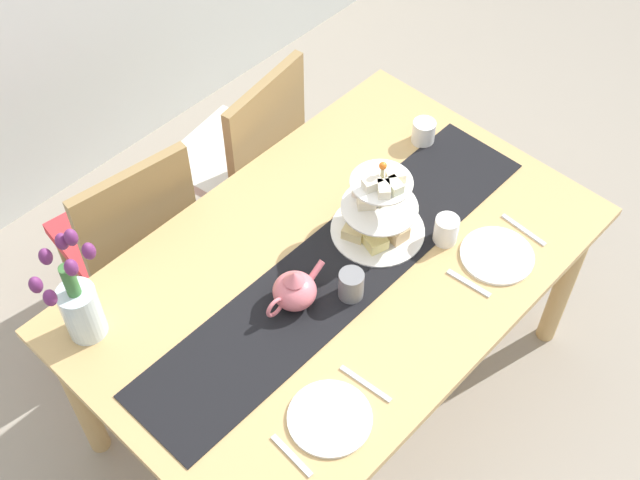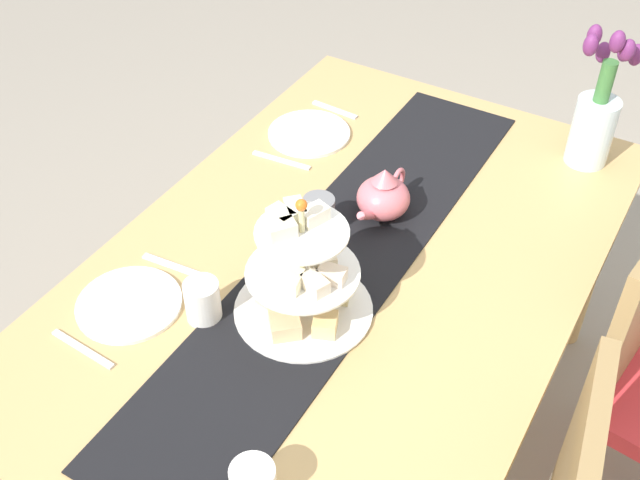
# 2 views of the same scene
# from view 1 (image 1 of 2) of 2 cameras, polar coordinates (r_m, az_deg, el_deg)

# --- Properties ---
(ground_plane) EXTENTS (8.00, 8.00, 0.00)m
(ground_plane) POSITION_cam_1_polar(r_m,az_deg,el_deg) (3.16, 0.93, -10.02)
(ground_plane) COLOR gray
(dining_table) EXTENTS (1.62, 1.04, 0.74)m
(dining_table) POSITION_cam_1_polar(r_m,az_deg,el_deg) (2.62, 1.11, -3.09)
(dining_table) COLOR tan
(dining_table) RESTS_ON ground_plane
(chair_left) EXTENTS (0.47, 0.47, 0.91)m
(chair_left) POSITION_cam_1_polar(r_m,az_deg,el_deg) (3.00, -12.93, 0.33)
(chair_left) COLOR olive
(chair_left) RESTS_ON ground_plane
(chair_right) EXTENTS (0.48, 0.48, 0.91)m
(chair_right) POSITION_cam_1_polar(r_m,az_deg,el_deg) (3.22, -5.19, 5.90)
(chair_right) COLOR olive
(chair_right) RESTS_ON ground_plane
(table_runner) EXTENTS (1.50, 0.31, 0.00)m
(table_runner) POSITION_cam_1_polar(r_m,az_deg,el_deg) (2.54, 1.39, -1.98)
(table_runner) COLOR black
(table_runner) RESTS_ON dining_table
(tiered_cake_stand) EXTENTS (0.30, 0.30, 0.30)m
(tiered_cake_stand) POSITION_cam_1_polar(r_m,az_deg,el_deg) (2.57, 4.09, 1.90)
(tiered_cake_stand) COLOR beige
(tiered_cake_stand) RESTS_ON table_runner
(teapot) EXTENTS (0.24, 0.13, 0.14)m
(teapot) POSITION_cam_1_polar(r_m,az_deg,el_deg) (2.42, -1.77, -3.46)
(teapot) COLOR #D66B75
(teapot) RESTS_ON table_runner
(tulip_vase) EXTENTS (0.18, 0.14, 0.40)m
(tulip_vase) POSITION_cam_1_polar(r_m,az_deg,el_deg) (2.39, -16.30, -4.12)
(tulip_vase) COLOR silver
(tulip_vase) RESTS_ON dining_table
(cream_jug) EXTENTS (0.08, 0.08, 0.08)m
(cream_jug) POSITION_cam_1_polar(r_m,az_deg,el_deg) (2.91, 7.14, 7.39)
(cream_jug) COLOR white
(cream_jug) RESTS_ON dining_table
(dinner_plate_left) EXTENTS (0.23, 0.23, 0.01)m
(dinner_plate_left) POSITION_cam_1_polar(r_m,az_deg,el_deg) (2.26, 0.68, -12.15)
(dinner_plate_left) COLOR white
(dinner_plate_left) RESTS_ON dining_table
(fork_left) EXTENTS (0.03, 0.15, 0.01)m
(fork_left) POSITION_cam_1_polar(r_m,az_deg,el_deg) (2.22, -1.96, -14.59)
(fork_left) COLOR silver
(fork_left) RESTS_ON dining_table
(knife_left) EXTENTS (0.03, 0.17, 0.01)m
(knife_left) POSITION_cam_1_polar(r_m,az_deg,el_deg) (2.32, 3.15, -9.83)
(knife_left) COLOR silver
(knife_left) RESTS_ON dining_table
(dinner_plate_right) EXTENTS (0.23, 0.23, 0.01)m
(dinner_plate_right) POSITION_cam_1_polar(r_m,az_deg,el_deg) (2.62, 12.07, -1.04)
(dinner_plate_right) COLOR white
(dinner_plate_right) RESTS_ON dining_table
(fork_right) EXTENTS (0.03, 0.15, 0.01)m
(fork_right) POSITION_cam_1_polar(r_m,az_deg,el_deg) (2.54, 10.19, -2.94)
(fork_right) COLOR silver
(fork_right) RESTS_ON dining_table
(knife_right) EXTENTS (0.03, 0.17, 0.01)m
(knife_right) POSITION_cam_1_polar(r_m,az_deg,el_deg) (2.71, 13.82, 0.69)
(knife_right) COLOR silver
(knife_right) RESTS_ON dining_table
(mug_grey) EXTENTS (0.08, 0.08, 0.09)m
(mug_grey) POSITION_cam_1_polar(r_m,az_deg,el_deg) (2.44, 2.16, -3.09)
(mug_grey) COLOR slate
(mug_grey) RESTS_ON table_runner
(mug_white_text) EXTENTS (0.08, 0.08, 0.09)m
(mug_white_text) POSITION_cam_1_polar(r_m,az_deg,el_deg) (2.60, 8.66, 0.69)
(mug_white_text) COLOR white
(mug_white_text) RESTS_ON dining_table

